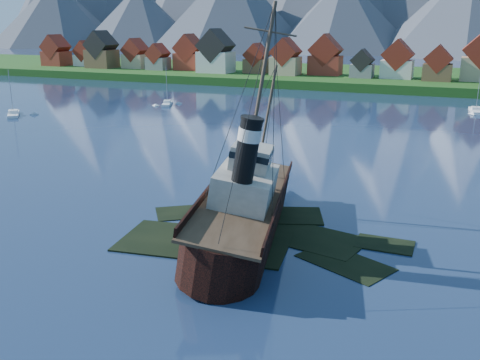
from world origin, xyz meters
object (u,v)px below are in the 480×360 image
at_px(sailboat_c, 167,104).
at_px(sailboat_e, 476,111).
at_px(tugboat_wreck, 244,204).
at_px(sailboat_a, 14,115).

distance_m(sailboat_c, sailboat_e, 83.44).
height_order(tugboat_wreck, sailboat_c, tugboat_wreck).
xyz_separation_m(tugboat_wreck, sailboat_e, (24.89, 99.95, -3.05)).
bearing_deg(sailboat_e, sailboat_a, -161.82).
bearing_deg(sailboat_c, tugboat_wreck, -77.33).
bearing_deg(sailboat_e, sailboat_c, -173.12).
height_order(sailboat_a, sailboat_e, sailboat_a).
xyz_separation_m(tugboat_wreck, sailboat_c, (-56.14, 80.07, -3.05)).
xyz_separation_m(sailboat_a, sailboat_e, (107.84, 50.47, -0.01)).
height_order(tugboat_wreck, sailboat_a, tugboat_wreck).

